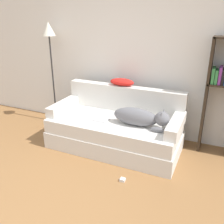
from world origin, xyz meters
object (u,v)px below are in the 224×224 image
Objects in this scene: bookshelf at (222,90)px; power_adapter at (123,180)px; laptop at (98,118)px; throw_pillow at (122,82)px; floor_lamp at (50,48)px; dog at (141,117)px; couch at (115,134)px.

bookshelf is 1.76m from power_adapter.
power_adapter is at bearing -43.72° from laptop.
bookshelf reaches higher than throw_pillow.
bookshelf is 0.92× the size of floor_lamp.
laptop is at bearing -178.41° from dog.
floor_lamp is at bearing -178.03° from bookshelf.
bookshelf is (1.33, 0.50, 0.70)m from couch.
throw_pillow is at bearing 0.04° from floor_lamp.
floor_lamp reaches higher than throw_pillow.
dog is 1.14m from bookshelf.
floor_lamp is at bearing 157.63° from laptop.
laptop is 0.67m from throw_pillow.
floor_lamp is at bearing 165.32° from dog.
power_adapter is (0.65, -0.64, -0.44)m from laptop.
laptop is 5.54× the size of power_adapter.
floor_lamp reaches higher than power_adapter.
floor_lamp is 28.58× the size of power_adapter.
laptop is 0.89× the size of throw_pillow.
dog is 0.72m from throw_pillow.
couch is at bearing 172.67° from dog.
bookshelf reaches higher than laptop.
laptop is at bearing -163.71° from couch.
bookshelf is (1.57, 0.56, 0.46)m from laptop.
throw_pillow is 1.40m from bookshelf.
bookshelf reaches higher than couch.
bookshelf is at bearing 20.37° from couch.
throw_pillow is 0.22× the size of floor_lamp.
dog is at bearing -44.87° from throw_pillow.
bookshelf is (1.39, 0.09, 0.03)m from throw_pillow.
floor_lamp reaches higher than dog.
power_adapter is at bearing -127.42° from bookshelf.
power_adapter is (0.41, -0.71, -0.20)m from couch.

